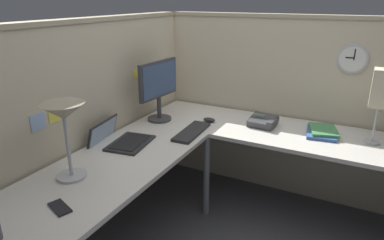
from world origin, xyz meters
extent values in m
plane|color=#47474C|center=(0.00, 0.00, 0.00)|extent=(6.80, 6.80, 0.00)
cube|color=beige|center=(-0.36, 0.87, 0.78)|extent=(2.57, 0.10, 1.55)
cube|color=tan|center=(-0.36, 0.87, 1.56)|extent=(2.57, 0.12, 0.03)
cube|color=beige|center=(0.87, -0.27, 0.78)|extent=(0.10, 2.37, 1.55)
cube|color=tan|center=(0.87, -0.27, 1.56)|extent=(0.12, 2.37, 0.03)
cube|color=beige|center=(-0.38, 0.47, 0.71)|extent=(2.35, 0.66, 0.03)
cube|color=beige|center=(0.47, -0.60, 0.71)|extent=(0.66, 1.49, 0.03)
cylinder|color=slate|center=(0.16, 0.16, 0.35)|extent=(0.05, 0.05, 0.70)
cylinder|color=#38383D|center=(0.24, 0.64, 0.74)|extent=(0.20, 0.20, 0.02)
cylinder|color=#38383D|center=(0.24, 0.64, 0.84)|extent=(0.04, 0.04, 0.20)
cube|color=#38383D|center=(0.24, 0.64, 1.08)|extent=(0.46, 0.07, 0.30)
cube|color=#384C72|center=(0.24, 0.62, 1.08)|extent=(0.42, 0.04, 0.26)
cube|color=#232326|center=(-0.29, 0.55, 0.74)|extent=(0.37, 0.29, 0.02)
cube|color=black|center=(-0.29, 0.55, 0.75)|extent=(0.31, 0.22, 0.00)
cube|color=#232326|center=(-0.32, 0.78, 0.77)|extent=(0.35, 0.12, 0.22)
cube|color=#99B2D1|center=(-0.32, 0.77, 0.77)|extent=(0.31, 0.10, 0.18)
cube|color=#232326|center=(0.10, 0.26, 0.74)|extent=(0.44, 0.16, 0.02)
ellipsoid|color=#232326|center=(0.39, 0.25, 0.75)|extent=(0.06, 0.10, 0.03)
cylinder|color=#B7BABF|center=(-0.82, 0.57, 0.74)|extent=(0.17, 0.17, 0.02)
cylinder|color=#B7BABF|center=(-0.82, 0.57, 0.93)|extent=(0.02, 0.02, 0.38)
cone|color=gray|center=(-0.82, 0.57, 1.13)|extent=(0.24, 0.24, 0.09)
cube|color=black|center=(-1.08, 0.39, 0.73)|extent=(0.11, 0.16, 0.01)
cube|color=#38383D|center=(0.49, -0.18, 0.77)|extent=(0.21, 0.22, 0.10)
cube|color=#8CA58C|center=(0.49, -0.15, 0.80)|extent=(0.02, 0.09, 0.04)
cube|color=#38383D|center=(0.48, -0.26, 0.79)|extent=(0.19, 0.06, 0.04)
cube|color=#335999|center=(0.52, -0.62, 0.74)|extent=(0.31, 0.25, 0.02)
cube|color=#3F7F4C|center=(0.53, -0.63, 0.76)|extent=(0.30, 0.25, 0.02)
cylinder|color=#B7BABF|center=(0.52, -0.96, 0.74)|extent=(0.11, 0.11, 0.01)
cylinder|color=#B7BABF|center=(0.52, -0.96, 0.87)|extent=(0.02, 0.02, 0.27)
cube|color=beige|center=(0.52, -0.96, 1.13)|extent=(0.13, 0.13, 0.26)
cylinder|color=#B7BABF|center=(0.82, -0.75, 1.27)|extent=(0.03, 0.22, 0.22)
cylinder|color=white|center=(0.80, -0.75, 1.27)|extent=(0.00, 0.19, 0.19)
cube|color=black|center=(0.80, -0.73, 1.28)|extent=(0.00, 0.06, 0.01)
cube|color=black|center=(0.80, -0.76, 1.30)|extent=(0.00, 0.01, 0.08)
cube|color=#EAD84C|center=(0.19, 0.82, 1.12)|extent=(0.08, 0.00, 0.07)
cube|color=#EAD84C|center=(-0.67, 0.82, 1.02)|extent=(0.08, 0.00, 0.08)
cube|color=#99B7E5|center=(-0.79, 0.82, 1.02)|extent=(0.10, 0.00, 0.10)
camera|label=1|loc=(-2.05, -0.85, 1.71)|focal=31.90mm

